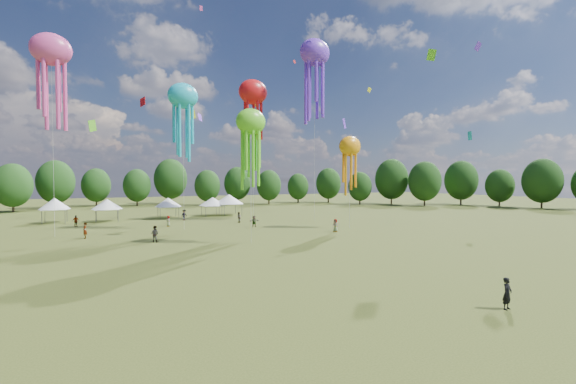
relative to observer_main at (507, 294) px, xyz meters
name	(u,v)px	position (x,y,z in m)	size (l,w,h in m)	color
ground	(393,328)	(-7.31, 0.88, -0.87)	(300.00, 300.00, 0.00)	#384416
observer_main	(507,294)	(0.00, 0.00, 0.00)	(0.63, 0.41, 1.73)	black
spectator_near	(155,234)	(-14.61, 31.17, 0.06)	(0.90, 0.70, 1.86)	gray
spectators_far	(202,220)	(-6.39, 43.65, 0.02)	(33.03, 24.83, 1.93)	gray
festival_tents	(169,202)	(-9.09, 58.37, 2.15)	(34.94, 7.34, 4.19)	#47474C
show_kites	(243,95)	(-0.63, 40.94, 19.26)	(43.10, 24.46, 31.22)	#18B2D2
small_kites	(199,23)	(-6.66, 43.09, 29.65)	(79.03, 55.51, 45.03)	#18B2D2
treeline	(154,183)	(-11.17, 63.40, 5.68)	(201.57, 95.24, 13.43)	#38281C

